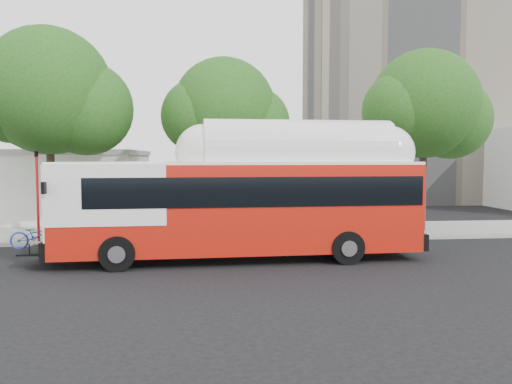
# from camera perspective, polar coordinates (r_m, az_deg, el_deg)

# --- Properties ---
(ground) EXTENTS (120.00, 120.00, 0.00)m
(ground) POSITION_cam_1_polar(r_m,az_deg,el_deg) (18.81, 0.20, -7.74)
(ground) COLOR black
(ground) RESTS_ON ground
(sidewalk) EXTENTS (60.00, 5.00, 0.15)m
(sidewalk) POSITION_cam_1_polar(r_m,az_deg,el_deg) (25.17, -1.39, -4.58)
(sidewalk) COLOR gray
(sidewalk) RESTS_ON ground
(curb_strip) EXTENTS (60.00, 0.30, 0.15)m
(curb_strip) POSITION_cam_1_polar(r_m,az_deg,el_deg) (22.61, -0.86, -5.55)
(curb_strip) COLOR gray
(curb_strip) RESTS_ON ground
(red_curb_segment) EXTENTS (10.00, 0.32, 0.16)m
(red_curb_segment) POSITION_cam_1_polar(r_m,az_deg,el_deg) (22.55, -8.52, -5.61)
(red_curb_segment) COLOR maroon
(red_curb_segment) RESTS_ON ground
(street_tree_left) EXTENTS (6.67, 5.80, 9.74)m
(street_tree_left) POSITION_cam_1_polar(r_m,az_deg,el_deg) (24.91, -21.52, 10.13)
(street_tree_left) COLOR #2D2116
(street_tree_left) RESTS_ON ground
(street_tree_mid) EXTENTS (5.75, 5.00, 8.62)m
(street_tree_mid) POSITION_cam_1_polar(r_m,az_deg,el_deg) (24.49, -2.73, 8.86)
(street_tree_mid) COLOR #2D2116
(street_tree_mid) RESTS_ON ground
(street_tree_right) EXTENTS (6.21, 5.40, 9.18)m
(street_tree_right) POSITION_cam_1_polar(r_m,az_deg,el_deg) (26.84, 19.50, 8.96)
(street_tree_right) COLOR #2D2116
(street_tree_right) RESTS_ON ground
(apartment_tower) EXTENTS (18.00, 18.00, 37.00)m
(apartment_tower) POSITION_cam_1_polar(r_m,az_deg,el_deg) (52.28, 17.76, 19.11)
(apartment_tower) COLOR tan
(apartment_tower) RESTS_ON ground
(low_commercial_bldg) EXTENTS (16.20, 10.20, 4.25)m
(low_commercial_bldg) POSITION_cam_1_polar(r_m,az_deg,el_deg) (34.52, -26.33, 0.80)
(low_commercial_bldg) COLOR silver
(low_commercial_bldg) RESTS_ON ground
(transit_bus) EXTENTS (14.27, 3.39, 4.19)m
(transit_bus) POSITION_cam_1_polar(r_m,az_deg,el_deg) (18.54, -1.55, -1.78)
(transit_bus) COLOR #B5180C
(transit_bus) RESTS_ON ground
(signal_pole) EXTENTS (0.12, 0.39, 4.08)m
(signal_pole) POSITION_cam_1_polar(r_m,az_deg,el_deg) (23.72, -23.69, -0.53)
(signal_pole) COLOR #AB1512
(signal_pole) RESTS_ON ground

